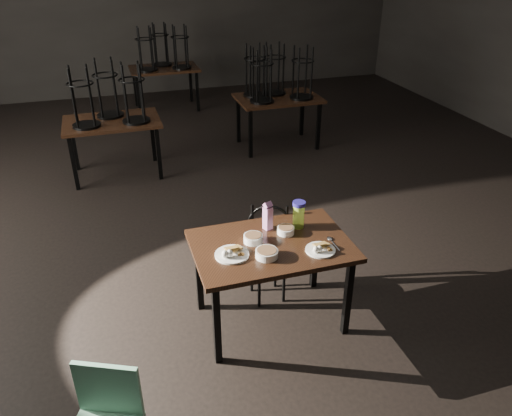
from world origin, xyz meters
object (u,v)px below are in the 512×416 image
object	(u,v)px
main_table	(271,252)
water_bottle	(299,214)
bentwood_chair	(268,245)
juice_carton	(268,216)

from	to	relation	value
main_table	water_bottle	bearing A→B (deg)	31.45
water_bottle	bentwood_chair	size ratio (longest dim) A/B	0.27
main_table	juice_carton	distance (m)	0.29
juice_carton	bentwood_chair	bearing A→B (deg)	67.56
juice_carton	water_bottle	bearing A→B (deg)	-10.14
main_table	bentwood_chair	world-z (taller)	bentwood_chair
water_bottle	bentwood_chair	world-z (taller)	water_bottle
main_table	bentwood_chair	bearing A→B (deg)	74.65
juice_carton	water_bottle	xyz separation A→B (m)	(0.25, -0.04, 0.00)
juice_carton	bentwood_chair	xyz separation A→B (m)	(0.06, 0.14, -0.37)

